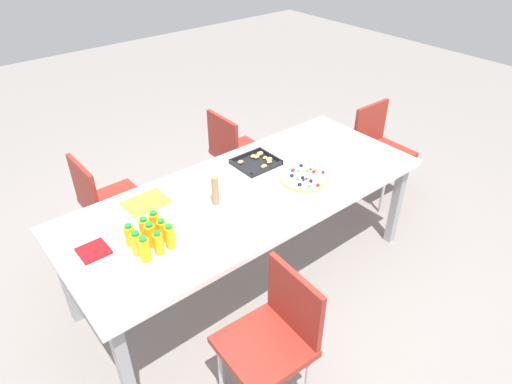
# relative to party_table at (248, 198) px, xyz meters

# --- Properties ---
(ground_plane) EXTENTS (12.00, 12.00, 0.00)m
(ground_plane) POSITION_rel_party_table_xyz_m (0.00, 0.00, -0.67)
(ground_plane) COLOR gray
(party_table) EXTENTS (2.36, 0.96, 0.73)m
(party_table) POSITION_rel_party_table_xyz_m (0.00, 0.00, 0.00)
(party_table) COLOR white
(party_table) RESTS_ON ground_plane
(chair_far_left) EXTENTS (0.40, 0.40, 0.83)m
(chair_far_left) POSITION_rel_party_table_xyz_m (-0.63, 0.82, -0.17)
(chair_far_left) COLOR maroon
(chair_far_left) RESTS_ON ground_plane
(chair_near_left) EXTENTS (0.42, 0.42, 0.83)m
(chair_near_left) POSITION_rel_party_table_xyz_m (-0.47, -0.80, -0.17)
(chair_near_left) COLOR maroon
(chair_near_left) RESTS_ON ground_plane
(chair_end) EXTENTS (0.41, 0.41, 0.83)m
(chair_end) POSITION_rel_party_table_xyz_m (1.50, 0.11, -0.17)
(chair_end) COLOR maroon
(chair_end) RESTS_ON ground_plane
(chair_far_right) EXTENTS (0.40, 0.40, 0.83)m
(chair_far_right) POSITION_rel_party_table_xyz_m (0.51, 0.81, -0.17)
(chair_far_right) COLOR maroon
(chair_far_right) RESTS_ON ground_plane
(juice_bottle_0) EXTENTS (0.06, 0.06, 0.14)m
(juice_bottle_0) POSITION_rel_party_table_xyz_m (-0.80, -0.16, 0.12)
(juice_bottle_0) COLOR #F9AE14
(juice_bottle_0) RESTS_ON party_table
(juice_bottle_1) EXTENTS (0.05, 0.05, 0.14)m
(juice_bottle_1) POSITION_rel_party_table_xyz_m (-0.72, -0.16, 0.12)
(juice_bottle_1) COLOR #FAAD14
(juice_bottle_1) RESTS_ON party_table
(juice_bottle_2) EXTENTS (0.06, 0.06, 0.14)m
(juice_bottle_2) POSITION_rel_party_table_xyz_m (-0.65, -0.16, 0.12)
(juice_bottle_2) COLOR #F9AD14
(juice_bottle_2) RESTS_ON party_table
(juice_bottle_3) EXTENTS (0.06, 0.06, 0.14)m
(juice_bottle_3) POSITION_rel_party_table_xyz_m (-0.80, -0.09, 0.12)
(juice_bottle_3) COLOR #F9AD14
(juice_bottle_3) RESTS_ON party_table
(juice_bottle_4) EXTENTS (0.06, 0.06, 0.15)m
(juice_bottle_4) POSITION_rel_party_table_xyz_m (-0.72, -0.08, 0.12)
(juice_bottle_4) COLOR #FAAD14
(juice_bottle_4) RESTS_ON party_table
(juice_bottle_5) EXTENTS (0.05, 0.05, 0.13)m
(juice_bottle_5) POSITION_rel_party_table_xyz_m (-0.65, -0.08, 0.12)
(juice_bottle_5) COLOR #FAAE14
(juice_bottle_5) RESTS_ON party_table
(juice_bottle_6) EXTENTS (0.06, 0.06, 0.13)m
(juice_bottle_6) POSITION_rel_party_table_xyz_m (-0.80, -0.01, 0.12)
(juice_bottle_6) COLOR #F9AE14
(juice_bottle_6) RESTS_ON party_table
(juice_bottle_7) EXTENTS (0.06, 0.06, 0.14)m
(juice_bottle_7) POSITION_rel_party_table_xyz_m (-0.72, -0.02, 0.12)
(juice_bottle_7) COLOR #FAAD14
(juice_bottle_7) RESTS_ON party_table
(juice_bottle_8) EXTENTS (0.06, 0.06, 0.15)m
(juice_bottle_8) POSITION_rel_party_table_xyz_m (-0.65, -0.01, 0.12)
(juice_bottle_8) COLOR #FAAE14
(juice_bottle_8) RESTS_ON party_table
(fruit_pizza) EXTENTS (0.31, 0.31, 0.05)m
(fruit_pizza) POSITION_rel_party_table_xyz_m (0.36, -0.13, 0.07)
(fruit_pizza) COLOR tan
(fruit_pizza) RESTS_ON party_table
(snack_tray) EXTENTS (0.28, 0.25, 0.04)m
(snack_tray) POSITION_rel_party_table_xyz_m (0.26, 0.22, 0.07)
(snack_tray) COLOR black
(snack_tray) RESTS_ON party_table
(plate_stack) EXTENTS (0.21, 0.21, 0.03)m
(plate_stack) POSITION_rel_party_table_xyz_m (-0.05, -0.13, 0.07)
(plate_stack) COLOR silver
(plate_stack) RESTS_ON party_table
(napkin_stack) EXTENTS (0.15, 0.15, 0.01)m
(napkin_stack) POSITION_rel_party_table_xyz_m (-0.98, 0.06, 0.06)
(napkin_stack) COLOR red
(napkin_stack) RESTS_ON party_table
(cardboard_tube) EXTENTS (0.04, 0.04, 0.19)m
(cardboard_tube) POSITION_rel_party_table_xyz_m (-0.24, 0.01, 0.15)
(cardboard_tube) COLOR #9E7A56
(cardboard_tube) RESTS_ON party_table
(paper_folder) EXTENTS (0.27, 0.21, 0.01)m
(paper_folder) POSITION_rel_party_table_xyz_m (-0.56, 0.29, 0.06)
(paper_folder) COLOR yellow
(paper_folder) RESTS_ON party_table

